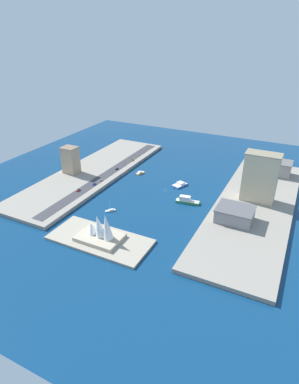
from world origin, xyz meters
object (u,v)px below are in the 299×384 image
ferry_green_doubledeck (187,200)px  hatchback_blue (94,184)px  opera_landmark (100,231)px  carpark_squat_concrete (277,168)px  van_white (100,181)px  suv_black (117,169)px  apartment_midrise_tan (71,160)px  taxi_yellow_cab (132,160)px  sailboat_small_white (110,210)px  water_taxi_orange (140,173)px  pickup_red (78,190)px  warehouse_low_gray (235,214)px  traffic_light_waterfront (125,164)px  catamaran_blue (180,185)px  office_block_beige (260,177)px

ferry_green_doubledeck → hatchback_blue: bearing=7.4°
opera_landmark → carpark_squat_concrete: bearing=-119.1°
van_white → suv_black: size_ratio=0.99×
apartment_midrise_tan → taxi_yellow_cab: bearing=-124.9°
sailboat_small_white → hatchback_blue: bearing=-38.9°
hatchback_blue → apartment_midrise_tan: bearing=-20.7°
hatchback_blue → carpark_squat_concrete: bearing=-145.6°
sailboat_small_white → hatchback_blue: sailboat_small_white is taller
water_taxi_orange → carpark_squat_concrete: (-145.83, -62.36, 10.62)m
hatchback_blue → opera_landmark: bearing=128.5°
apartment_midrise_tan → hatchback_blue: bearing=159.3°
taxi_yellow_cab → pickup_red: size_ratio=1.00×
ferry_green_doubledeck → opera_landmark: opera_landmark is taller
warehouse_low_gray → traffic_light_waterfront: warehouse_low_gray is taller
sailboat_small_white → traffic_light_waterfront: size_ratio=1.72×
ferry_green_doubledeck → opera_landmark: bearing=66.9°
sailboat_small_white → warehouse_low_gray: 114.38m
carpark_squat_concrete → van_white: (171.64, 108.04, -7.26)m
taxi_yellow_cab → carpark_squat_concrete: bearing=-167.8°
catamaran_blue → sailboat_small_white: sailboat_small_white is taller
traffic_light_waterfront → water_taxi_orange: bearing=172.2°
catamaran_blue → taxi_yellow_cab: 87.24m
suv_black → traffic_light_waterfront: size_ratio=0.71×
sailboat_small_white → taxi_yellow_cab: sailboat_small_white is taller
water_taxi_orange → van_white: size_ratio=2.67×
van_white → pickup_red: 30.80m
ferry_green_doubledeck → sailboat_small_white: bearing=39.4°
catamaran_blue → office_block_beige: bearing=178.0°
pickup_red → suv_black: size_ratio=1.09×
water_taxi_orange → sailboat_small_white: bearing=100.3°
warehouse_low_gray → carpark_squat_concrete: size_ratio=1.01×
sailboat_small_white → opera_landmark: bearing=113.8°
suv_black → ferry_green_doubledeck: bearing=161.6°
ferry_green_doubledeck → pickup_red: size_ratio=5.16×
hatchback_blue → taxi_yellow_cab: size_ratio=1.03×
catamaran_blue → suv_black: 82.11m
office_block_beige → suv_black: size_ratio=10.64×
office_block_beige → van_white: (163.06, 33.03, -23.54)m
warehouse_low_gray → ferry_green_doubledeck: bearing=-19.0°
ferry_green_doubledeck → catamaran_blue: bearing=-58.3°
office_block_beige → van_white: office_block_beige is taller
water_taxi_orange → opera_landmark: 139.90m
taxi_yellow_cab → traffic_light_waterfront: bearing=97.2°
van_white → traffic_light_waterfront: bearing=-94.2°
sailboat_small_white → apartment_midrise_tan: 102.58m
office_block_beige → van_white: size_ratio=10.72×
office_block_beige → carpark_squat_concrete: bearing=-96.5°
opera_landmark → sailboat_small_white: bearing=-66.2°
catamaran_blue → carpark_squat_concrete: bearing=-141.6°
warehouse_low_gray → apartment_midrise_tan: bearing=-6.0°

